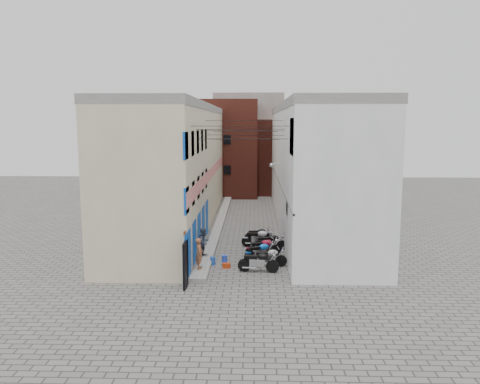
# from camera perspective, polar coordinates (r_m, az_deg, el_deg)

# --- Properties ---
(ground) EXTENTS (90.00, 90.00, 0.00)m
(ground) POSITION_cam_1_polar(r_m,az_deg,el_deg) (22.82, -0.07, -11.19)
(ground) COLOR #5C5956
(ground) RESTS_ON ground
(plinth) EXTENTS (0.90, 26.00, 0.25)m
(plinth) POSITION_cam_1_polar(r_m,az_deg,el_deg) (35.40, -2.73, -3.87)
(plinth) COLOR slate
(plinth) RESTS_ON ground
(building_left) EXTENTS (5.10, 27.00, 9.00)m
(building_left) POSITION_cam_1_polar(r_m,az_deg,el_deg) (35.04, -7.58, 3.18)
(building_left) COLOR #C4B894
(building_left) RESTS_ON ground
(building_right) EXTENTS (5.94, 26.00, 9.00)m
(building_right) POSITION_cam_1_polar(r_m,az_deg,el_deg) (34.89, 8.86, 3.14)
(building_right) COLOR silver
(building_right) RESTS_ON ground
(building_far_brick_left) EXTENTS (6.00, 6.00, 10.00)m
(building_far_brick_left) POSITION_cam_1_polar(r_m,az_deg,el_deg) (49.63, -1.36, 5.36)
(building_far_brick_left) COLOR maroon
(building_far_brick_left) RESTS_ON ground
(building_far_brick_right) EXTENTS (5.00, 6.00, 8.00)m
(building_far_brick_right) POSITION_cam_1_polar(r_m,az_deg,el_deg) (51.66, 4.32, 4.35)
(building_far_brick_right) COLOR maroon
(building_far_brick_right) RESTS_ON ground
(building_far_concrete) EXTENTS (8.00, 5.00, 11.00)m
(building_far_concrete) POSITION_cam_1_polar(r_m,az_deg,el_deg) (55.53, 1.04, 6.20)
(building_far_concrete) COLOR slate
(building_far_concrete) RESTS_ON ground
(far_shopfront) EXTENTS (2.00, 0.30, 2.40)m
(far_shopfront) POSITION_cam_1_polar(r_m,az_deg,el_deg) (47.13, 0.90, 0.55)
(far_shopfront) COLOR black
(far_shopfront) RESTS_ON ground
(overhead_wires) EXTENTS (5.80, 13.02, 1.32)m
(overhead_wires) POSITION_cam_1_polar(r_m,az_deg,el_deg) (29.14, 0.41, 7.37)
(overhead_wires) COLOR black
(overhead_wires) RESTS_ON ground
(motorcycle_a) EXTENTS (2.21, 0.92, 1.24)m
(motorcycle_a) POSITION_cam_1_polar(r_m,az_deg,el_deg) (24.40, 2.25, -8.35)
(motorcycle_a) COLOR black
(motorcycle_a) RESTS_ON ground
(motorcycle_b) EXTENTS (2.04, 0.84, 1.15)m
(motorcycle_b) POSITION_cam_1_polar(r_m,az_deg,el_deg) (25.32, 3.53, -7.84)
(motorcycle_b) COLOR #B5B5BA
(motorcycle_b) RESTS_ON ground
(motorcycle_c) EXTENTS (2.05, 1.37, 1.14)m
(motorcycle_c) POSITION_cam_1_polar(r_m,az_deg,el_deg) (26.43, 2.51, -7.14)
(motorcycle_c) COLOR blue
(motorcycle_c) RESTS_ON ground
(motorcycle_d) EXTENTS (2.18, 1.14, 1.20)m
(motorcycle_d) POSITION_cam_1_polar(r_m,az_deg,el_deg) (27.15, 2.83, -6.65)
(motorcycle_d) COLOR #AF0C2B
(motorcycle_d) RESTS_ON ground
(motorcycle_e) EXTENTS (2.19, 0.87, 1.24)m
(motorcycle_e) POSITION_cam_1_polar(r_m,az_deg,el_deg) (28.19, 3.67, -6.05)
(motorcycle_e) COLOR black
(motorcycle_e) RESTS_ON ground
(motorcycle_f) EXTENTS (2.20, 0.84, 1.25)m
(motorcycle_f) POSITION_cam_1_polar(r_m,az_deg,el_deg) (29.21, 2.30, -5.51)
(motorcycle_f) COLOR #B1B1B6
(motorcycle_f) RESTS_ON ground
(motorcycle_g) EXTENTS (1.95, 0.82, 1.10)m
(motorcycle_g) POSITION_cam_1_polar(r_m,az_deg,el_deg) (30.28, 2.27, -5.16)
(motorcycle_g) COLOR black
(motorcycle_g) RESTS_ON ground
(person_a) EXTENTS (0.45, 0.63, 1.62)m
(person_a) POSITION_cam_1_polar(r_m,az_deg,el_deg) (24.13, -4.98, -7.48)
(person_a) COLOR #945536
(person_a) RESTS_ON plinth
(person_b) EXTENTS (0.95, 1.00, 1.62)m
(person_b) POSITION_cam_1_polar(r_m,az_deg,el_deg) (26.34, -4.43, -6.11)
(person_b) COLOR #353E4F
(person_b) RESTS_ON plinth
(water_jug_near) EXTENTS (0.37, 0.37, 0.45)m
(water_jug_near) POSITION_cam_1_polar(r_m,az_deg,el_deg) (25.74, -3.34, -8.38)
(water_jug_near) COLOR #224FAD
(water_jug_near) RESTS_ON ground
(water_jug_far) EXTENTS (0.39, 0.39, 0.47)m
(water_jug_far) POSITION_cam_1_polar(r_m,az_deg,el_deg) (25.92, -1.89, -8.22)
(water_jug_far) COLOR blue
(water_jug_far) RESTS_ON ground
(red_crate) EXTENTS (0.43, 0.33, 0.25)m
(red_crate) POSITION_cam_1_polar(r_m,az_deg,el_deg) (25.23, -1.65, -8.95)
(red_crate) COLOR #AD2F0C
(red_crate) RESTS_ON ground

